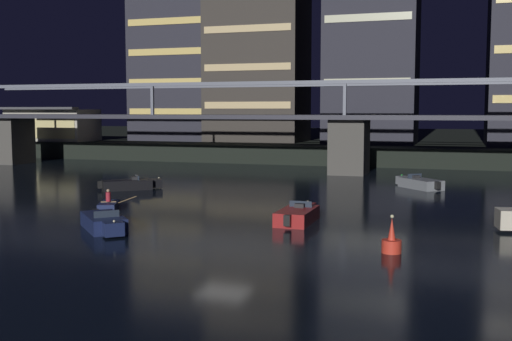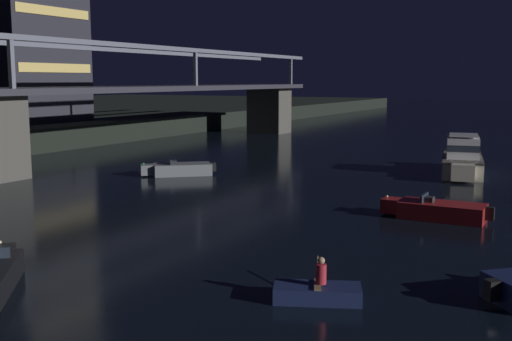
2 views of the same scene
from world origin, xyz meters
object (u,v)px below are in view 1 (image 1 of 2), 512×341
speedboat_near_right (104,223)px  speedboat_mid_left (419,183)px  channel_buoy (392,243)px  dinghy_with_paddler (109,205)px  river_bridge (349,130)px  speedboat_near_center (130,185)px  waterfront_pavilion (52,125)px  tower_west_low (177,68)px  tower_west_tall (258,50)px  speedboat_mid_center (298,215)px

speedboat_near_right → speedboat_mid_left: (14.97, 24.37, 0.00)m
channel_buoy → dinghy_with_paddler: size_ratio=0.62×
river_bridge → speedboat_near_center: (-14.87, -18.39, -4.06)m
river_bridge → speedboat_mid_left: size_ratio=19.51×
river_bridge → speedboat_near_right: size_ratio=19.91×
river_bridge → waterfront_pavilion: (-44.09, 11.91, -0.03)m
waterfront_pavilion → dinghy_with_paddler: bearing=-50.4°
tower_west_low → speedboat_mid_left: 47.85m
channel_buoy → tower_west_tall: bearing=113.8°
tower_west_low → speedboat_near_right: 58.92m
channel_buoy → speedboat_near_center: bearing=143.7°
speedboat_near_center → speedboat_mid_left: (22.49, 8.28, 0.00)m
river_bridge → speedboat_mid_center: 29.21m
waterfront_pavilion → speedboat_mid_center: size_ratio=2.39×
speedboat_near_center → speedboat_mid_center: (16.89, -10.47, 0.00)m
river_bridge → speedboat_near_center: bearing=-129.0°
river_bridge → dinghy_with_paddler: river_bridge is taller
waterfront_pavilion → speedboat_near_center: size_ratio=2.68×
river_bridge → waterfront_pavilion: river_bridge is taller
tower_west_low → waterfront_pavilion: bearing=-155.2°
channel_buoy → dinghy_with_paddler: bearing=159.4°
tower_west_tall → speedboat_mid_left: 40.41m
channel_buoy → dinghy_with_paddler: (-18.96, 7.13, -0.20)m
tower_west_tall → dinghy_with_paddler: (5.14, -47.43, -14.44)m
speedboat_mid_left → channel_buoy: 25.12m
waterfront_pavilion → speedboat_mid_center: 61.68m
dinghy_with_paddler → tower_west_tall: bearing=96.2°
tower_west_tall → waterfront_pavilion: tower_west_tall is taller
tower_west_tall → speedboat_mid_left: tower_west_tall is taller
speedboat_near_center → tower_west_low: bearing=109.4°
waterfront_pavilion → river_bridge: bearing=-15.1°
speedboat_mid_center → river_bridge: bearing=94.0°
river_bridge → tower_west_tall: tower_west_tall is taller
speedboat_near_center → speedboat_mid_center: 19.87m
tower_west_low → speedboat_mid_left: (35.75, -29.41, -12.14)m
speedboat_mid_center → speedboat_near_center: bearing=148.2°
river_bridge → speedboat_mid_center: (2.02, -28.86, -4.06)m
speedboat_near_center → channel_buoy: size_ratio=2.63×
waterfront_pavilion → channel_buoy: 70.38m
river_bridge → tower_west_tall: 27.15m
river_bridge → waterfront_pavilion: size_ratio=7.16×
dinghy_with_paddler → river_bridge: bearing=68.7°
tower_west_tall → speedboat_near_center: (1.21, -37.72, -14.30)m
river_bridge → speedboat_mid_center: bearing=-86.0°
speedboat_near_right → tower_west_tall: bearing=99.2°
speedboat_near_center → speedboat_mid_left: bearing=20.2°
speedboat_mid_left → river_bridge: bearing=127.0°
speedboat_near_center → speedboat_near_right: 17.76m
speedboat_mid_center → tower_west_low: bearing=122.1°
tower_west_tall → speedboat_mid_center: bearing=-69.4°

